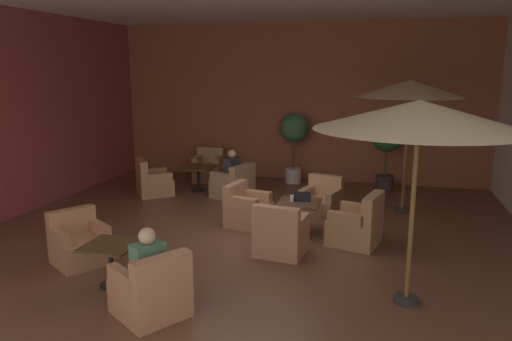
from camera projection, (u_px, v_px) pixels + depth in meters
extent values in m
cube|color=brown|center=(249.00, 236.00, 8.68)|extent=(9.96, 9.68, 0.02)
cube|color=#9A5238|center=(298.00, 103.00, 12.78)|extent=(9.96, 0.08, 4.15)
cube|color=brown|center=(9.00, 114.00, 9.49)|extent=(0.08, 9.68, 4.15)
cylinder|color=black|center=(299.00, 233.00, 8.79)|extent=(0.38, 0.38, 0.02)
cylinder|color=black|center=(299.00, 219.00, 8.73)|extent=(0.07, 0.07, 0.57)
cube|color=#4B3120|center=(299.00, 203.00, 8.67)|extent=(0.75, 0.75, 0.03)
cube|color=#B47755|center=(249.00, 215.00, 9.21)|extent=(0.87, 0.86, 0.42)
cube|color=#B47755|center=(236.00, 193.00, 9.25)|extent=(0.31, 0.74, 0.39)
cube|color=#B47755|center=(257.00, 196.00, 9.37)|extent=(0.60, 0.27, 0.21)
cube|color=#B47755|center=(244.00, 203.00, 8.88)|extent=(0.60, 0.27, 0.21)
cube|color=tan|center=(281.00, 241.00, 7.81)|extent=(0.83, 0.80, 0.42)
cube|color=tan|center=(276.00, 221.00, 7.46)|extent=(0.77, 0.24, 0.45)
cube|color=tan|center=(264.00, 220.00, 7.88)|extent=(0.19, 0.58, 0.23)
cube|color=tan|center=(301.00, 224.00, 7.67)|extent=(0.19, 0.58, 0.23)
cube|color=#AF7A53|center=(354.00, 231.00, 8.26)|extent=(0.96, 0.97, 0.44)
cube|color=#AF7A53|center=(373.00, 208.00, 8.02)|extent=(0.36, 0.82, 0.47)
cube|color=#AF7A53|center=(346.00, 219.00, 7.93)|extent=(0.63, 0.27, 0.19)
cube|color=#AF7A53|center=(358.00, 208.00, 8.50)|extent=(0.63, 0.27, 0.19)
cube|color=#AF7A53|center=(320.00, 208.00, 9.63)|extent=(0.86, 0.89, 0.43)
cube|color=#AF7A53|center=(326.00, 185.00, 9.79)|extent=(0.72, 0.33, 0.41)
cube|color=#AF7A53|center=(333.00, 196.00, 9.39)|extent=(0.28, 0.60, 0.19)
cube|color=#AF7A53|center=(307.00, 192.00, 9.66)|extent=(0.28, 0.60, 0.19)
cylinder|color=black|center=(113.00, 285.00, 6.69)|extent=(0.36, 0.36, 0.02)
cylinder|color=black|center=(112.00, 266.00, 6.63)|extent=(0.07, 0.07, 0.57)
cube|color=#4D351C|center=(110.00, 245.00, 6.57)|extent=(0.70, 0.70, 0.03)
cube|color=#BD7A56|center=(150.00, 297.00, 5.87)|extent=(1.08, 1.06, 0.44)
cube|color=#BD7A56|center=(162.00, 273.00, 5.55)|extent=(0.56, 0.72, 0.41)
cube|color=#BD7A56|center=(123.00, 279.00, 5.64)|extent=(0.59, 0.45, 0.21)
cube|color=#BD7A56|center=(169.00, 265.00, 6.04)|extent=(0.59, 0.45, 0.21)
cube|color=#B67A55|center=(81.00, 251.00, 7.42)|extent=(1.02, 1.02, 0.41)
cube|color=#B67A55|center=(71.00, 221.00, 7.54)|extent=(0.54, 0.71, 0.40)
cube|color=#B67A55|center=(100.00, 228.00, 7.53)|extent=(0.55, 0.41, 0.19)
cube|color=#B67A55|center=(60.00, 238.00, 7.12)|extent=(0.55, 0.41, 0.19)
cylinder|color=black|center=(199.00, 190.00, 11.92)|extent=(0.39, 0.39, 0.02)
cylinder|color=black|center=(198.00, 179.00, 11.86)|extent=(0.07, 0.07, 0.57)
cube|color=#4A351C|center=(198.00, 167.00, 11.80)|extent=(0.81, 0.81, 0.03)
cube|color=tan|center=(155.00, 186.00, 11.47)|extent=(1.08, 1.07, 0.41)
cube|color=tan|center=(142.00, 169.00, 11.27)|extent=(0.60, 0.70, 0.47)
cube|color=tan|center=(154.00, 172.00, 11.71)|extent=(0.56, 0.48, 0.18)
cube|color=tan|center=(159.00, 177.00, 11.15)|extent=(0.56, 0.48, 0.18)
cube|color=tan|center=(232.00, 188.00, 11.26)|extent=(1.01, 1.02, 0.42)
cube|color=tan|center=(242.00, 173.00, 11.01)|extent=(0.44, 0.80, 0.38)
cube|color=tan|center=(222.00, 177.00, 10.97)|extent=(0.62, 0.35, 0.20)
cube|color=tan|center=(239.00, 173.00, 11.48)|extent=(0.62, 0.35, 0.20)
cube|color=tan|center=(208.00, 173.00, 12.91)|extent=(0.81, 0.87, 0.45)
cube|color=tan|center=(211.00, 155.00, 13.12)|extent=(0.73, 0.26, 0.43)
cube|color=tan|center=(218.00, 161.00, 12.76)|extent=(0.21, 0.63, 0.23)
cube|color=tan|center=(197.00, 160.00, 12.84)|extent=(0.21, 0.63, 0.23)
cylinder|color=#2D2D2D|center=(402.00, 210.00, 10.15)|extent=(0.32, 0.32, 0.08)
cylinder|color=brown|center=(406.00, 149.00, 9.88)|extent=(0.06, 0.06, 2.69)
cone|color=#D6B88F|center=(410.00, 88.00, 9.63)|extent=(2.17, 2.17, 0.35)
cylinder|color=#2D2D2D|center=(406.00, 299.00, 6.20)|extent=(0.32, 0.32, 0.08)
cylinder|color=brown|center=(412.00, 207.00, 5.95)|extent=(0.06, 0.06, 2.55)
cone|color=beige|center=(419.00, 115.00, 5.71)|extent=(2.53, 2.53, 0.35)
cylinder|color=#3D2D2E|center=(385.00, 183.00, 11.93)|extent=(0.44, 0.44, 0.37)
cylinder|color=brown|center=(386.00, 162.00, 11.83)|extent=(0.06, 0.06, 0.66)
sphere|color=#286B29|center=(387.00, 135.00, 11.69)|extent=(0.83, 0.83, 0.83)
cylinder|color=silver|center=(293.00, 175.00, 12.70)|extent=(0.41, 0.41, 0.39)
cylinder|color=brown|center=(294.00, 154.00, 12.59)|extent=(0.06, 0.06, 0.75)
sphere|color=#3A683F|center=(294.00, 128.00, 12.44)|extent=(0.76, 0.76, 0.76)
cube|color=#322F34|center=(232.00, 169.00, 11.17)|extent=(0.34, 0.44, 0.52)
sphere|color=tan|center=(232.00, 154.00, 11.09)|extent=(0.19, 0.19, 0.19)
cube|color=#4B7359|center=(148.00, 262.00, 5.78)|extent=(0.42, 0.45, 0.48)
sphere|color=tan|center=(147.00, 236.00, 5.71)|extent=(0.21, 0.21, 0.21)
cylinder|color=white|center=(292.00, 198.00, 8.69)|extent=(0.08, 0.08, 0.11)
cube|color=#9EA0A5|center=(302.00, 201.00, 8.71)|extent=(0.35, 0.28, 0.01)
cube|color=black|center=(302.00, 197.00, 8.59)|extent=(0.31, 0.07, 0.19)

